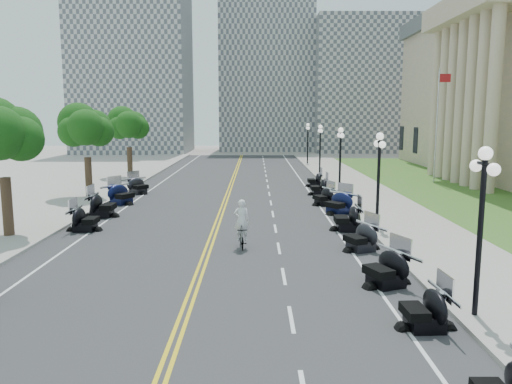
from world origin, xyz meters
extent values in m
plane|color=gray|center=(0.00, 0.00, 0.00)|extent=(160.00, 160.00, 0.00)
cube|color=#333335|center=(0.00, 10.00, 0.00)|extent=(16.00, 90.00, 0.01)
cube|color=yellow|center=(-0.12, 10.00, 0.01)|extent=(0.12, 90.00, 0.00)
cube|color=yellow|center=(0.12, 10.00, 0.01)|extent=(0.12, 90.00, 0.00)
cube|color=white|center=(6.40, 10.00, 0.01)|extent=(0.12, 90.00, 0.00)
cube|color=white|center=(-6.40, 10.00, 0.01)|extent=(0.12, 90.00, 0.00)
cube|color=white|center=(3.20, -8.00, 0.01)|extent=(0.12, 2.00, 0.00)
cube|color=white|center=(3.20, -4.00, 0.01)|extent=(0.12, 2.00, 0.00)
cube|color=white|center=(3.20, 0.00, 0.01)|extent=(0.12, 2.00, 0.00)
cube|color=white|center=(3.20, 4.00, 0.01)|extent=(0.12, 2.00, 0.00)
cube|color=white|center=(3.20, 8.00, 0.01)|extent=(0.12, 2.00, 0.00)
cube|color=white|center=(3.20, 12.00, 0.01)|extent=(0.12, 2.00, 0.00)
cube|color=white|center=(3.20, 16.00, 0.01)|extent=(0.12, 2.00, 0.00)
cube|color=white|center=(3.20, 20.00, 0.01)|extent=(0.12, 2.00, 0.00)
cube|color=white|center=(3.20, 24.00, 0.01)|extent=(0.12, 2.00, 0.00)
cube|color=white|center=(3.20, 28.00, 0.01)|extent=(0.12, 2.00, 0.00)
cube|color=white|center=(3.20, 32.00, 0.01)|extent=(0.12, 2.00, 0.00)
cube|color=white|center=(3.20, 36.00, 0.01)|extent=(0.12, 2.00, 0.00)
cube|color=white|center=(3.20, 40.00, 0.01)|extent=(0.12, 2.00, 0.00)
cube|color=white|center=(3.20, 44.00, 0.01)|extent=(0.12, 2.00, 0.00)
cube|color=white|center=(3.20, 48.00, 0.01)|extent=(0.12, 2.00, 0.00)
cube|color=white|center=(3.20, 52.00, 0.01)|extent=(0.12, 2.00, 0.00)
cube|color=#9E9991|center=(10.50, 10.00, 0.07)|extent=(5.00, 90.00, 0.15)
cube|color=#9E9991|center=(-10.50, 10.00, 0.07)|extent=(5.00, 90.00, 0.15)
cube|color=#356023|center=(17.50, 18.00, 0.05)|extent=(9.00, 60.00, 0.10)
cube|color=gray|center=(-18.00, 62.00, 13.00)|extent=(18.00, 14.00, 26.00)
cube|color=gray|center=(4.00, 68.00, 15.00)|extent=(16.00, 12.00, 30.00)
cube|color=gray|center=(22.00, 65.00, 11.00)|extent=(20.00, 14.00, 22.00)
imported|color=#A51414|center=(1.51, 0.04, 0.49)|extent=(0.62, 1.67, 0.98)
imported|color=silver|center=(1.51, 0.04, 1.93)|extent=(0.69, 0.45, 1.90)
camera|label=1|loc=(2.15, -21.97, 5.93)|focal=35.00mm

